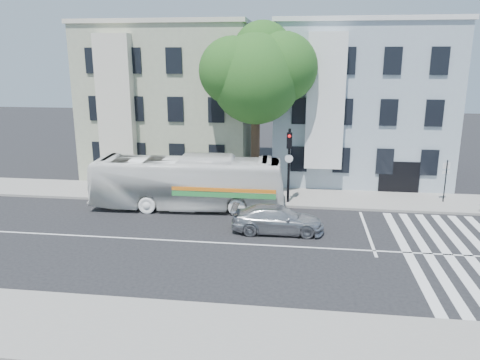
# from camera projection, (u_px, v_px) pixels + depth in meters

# --- Properties ---
(ground) EXTENTS (120.00, 120.00, 0.00)m
(ground) POSITION_uv_depth(u_px,v_px,m) (237.00, 244.00, 22.74)
(ground) COLOR black
(ground) RESTS_ON ground
(sidewalk_far) EXTENTS (80.00, 4.00, 0.15)m
(sidewalk_far) POSITION_uv_depth(u_px,v_px,m) (254.00, 196.00, 30.40)
(sidewalk_far) COLOR gray
(sidewalk_far) RESTS_ON ground
(sidewalk_near) EXTENTS (80.00, 4.00, 0.15)m
(sidewalk_near) POSITION_uv_depth(u_px,v_px,m) (203.00, 336.00, 15.05)
(sidewalk_near) COLOR gray
(sidewalk_near) RESTS_ON ground
(building_left) EXTENTS (12.00, 10.00, 11.00)m
(building_left) POSITION_uv_depth(u_px,v_px,m) (175.00, 101.00, 36.64)
(building_left) COLOR #999E84
(building_left) RESTS_ON ground
(building_right) EXTENTS (12.00, 10.00, 11.00)m
(building_right) POSITION_uv_depth(u_px,v_px,m) (358.00, 103.00, 34.84)
(building_right) COLOR #9DB2BB
(building_right) RESTS_ON ground
(street_tree) EXTENTS (7.30, 5.90, 11.10)m
(street_tree) POSITION_uv_depth(u_px,v_px,m) (257.00, 73.00, 29.14)
(street_tree) COLOR #2D2116
(street_tree) RESTS_ON ground
(bus) EXTENTS (3.30, 11.59, 3.19)m
(bus) POSITION_uv_depth(u_px,v_px,m) (188.00, 182.00, 27.80)
(bus) COLOR white
(bus) RESTS_ON ground
(sedan) EXTENTS (2.07, 4.81, 1.38)m
(sedan) POSITION_uv_depth(u_px,v_px,m) (278.00, 219.00, 24.15)
(sedan) COLOR #B3B4BA
(sedan) RESTS_ON ground
(hedge) EXTENTS (8.51, 0.98, 0.70)m
(hedge) POSITION_uv_depth(u_px,v_px,m) (163.00, 192.00, 29.67)
(hedge) COLOR #2D531A
(hedge) RESTS_ON sidewalk_far
(traffic_signal) EXTENTS (0.49, 0.55, 4.70)m
(traffic_signal) POSITION_uv_depth(u_px,v_px,m) (289.00, 156.00, 28.09)
(traffic_signal) COLOR black
(traffic_signal) RESTS_ON ground
(far_sign_pole) EXTENTS (0.46, 0.23, 2.63)m
(far_sign_pole) POSITION_uv_depth(u_px,v_px,m) (446.00, 176.00, 28.56)
(far_sign_pole) COLOR black
(far_sign_pole) RESTS_ON sidewalk_far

